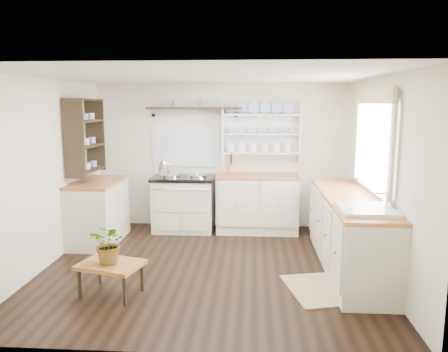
{
  "coord_description": "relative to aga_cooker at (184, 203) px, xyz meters",
  "views": [
    {
      "loc": [
        0.53,
        -5.1,
        1.99
      ],
      "look_at": [
        0.17,
        0.25,
        1.1
      ],
      "focal_mm": 35.0,
      "sensor_mm": 36.0,
      "label": 1
    }
  ],
  "objects": [
    {
      "name": "wall_right",
      "position": [
        2.56,
        -1.57,
        0.71
      ],
      "size": [
        0.02,
        3.8,
        2.3
      ],
      "primitive_type": "cube",
      "color": "beige",
      "rests_on": "ground"
    },
    {
      "name": "left_shelving",
      "position": [
        -1.28,
        -0.67,
        1.11
      ],
      "size": [
        0.28,
        0.8,
        1.05
      ],
      "primitive_type": "cube",
      "color": "black",
      "rests_on": "wall_left"
    },
    {
      "name": "kettle",
      "position": [
        -0.28,
        -0.12,
        0.6
      ],
      "size": [
        0.17,
        0.17,
        0.21
      ],
      "primitive_type": null,
      "color": "silver",
      "rests_on": "aga_cooker"
    },
    {
      "name": "floor",
      "position": [
        0.56,
        -1.57,
        -0.44
      ],
      "size": [
        4.0,
        3.8,
        0.01
      ],
      "primitive_type": "cube",
      "color": "black",
      "rests_on": "ground"
    },
    {
      "name": "belfast_sink",
      "position": [
        2.26,
        -2.22,
        0.36
      ],
      "size": [
        0.55,
        0.6,
        0.45
      ],
      "color": "white",
      "rests_on": "right_cabinets"
    },
    {
      "name": "center_table",
      "position": [
        -0.39,
        -2.41,
        -0.14
      ],
      "size": [
        0.73,
        0.6,
        0.34
      ],
      "rotation": [
        0.0,
        0.0,
        -0.27
      ],
      "color": "brown",
      "rests_on": "floor"
    },
    {
      "name": "floor_rug",
      "position": [
        1.78,
        -2.17,
        -0.43
      ],
      "size": [
        0.74,
        0.96,
        0.02
      ],
      "primitive_type": "cube",
      "rotation": [
        0.0,
        0.0,
        0.24
      ],
      "color": "#977558",
      "rests_on": "floor"
    },
    {
      "name": "potted_plant",
      "position": [
        -0.39,
        -2.41,
        0.12
      ],
      "size": [
        0.45,
        0.42,
        0.42
      ],
      "primitive_type": "imported",
      "rotation": [
        0.0,
        0.0,
        -0.26
      ],
      "color": "#3F7233",
      "rests_on": "center_table"
    },
    {
      "name": "high_shelf",
      "position": [
        0.16,
        0.21,
        1.47
      ],
      "size": [
        1.5,
        0.29,
        0.16
      ],
      "color": "black",
      "rests_on": "wall_back"
    },
    {
      "name": "wall_back",
      "position": [
        0.56,
        0.33,
        0.71
      ],
      "size": [
        4.0,
        0.02,
        2.3
      ],
      "primitive_type": "cube",
      "color": "beige",
      "rests_on": "ground"
    },
    {
      "name": "right_cabinets",
      "position": [
        2.26,
        -1.47,
        0.02
      ],
      "size": [
        0.62,
        2.43,
        0.9
      ],
      "color": "beige",
      "rests_on": "floor"
    },
    {
      "name": "utensil_crock",
      "position": [
        0.73,
        0.11,
        0.54
      ],
      "size": [
        0.12,
        0.12,
        0.14
      ],
      "primitive_type": "cylinder",
      "color": "#AC723F",
      "rests_on": "back_cabinets"
    },
    {
      "name": "wall_left",
      "position": [
        -1.44,
        -1.57,
        0.71
      ],
      "size": [
        0.02,
        3.8,
        2.3
      ],
      "primitive_type": "cube",
      "color": "beige",
      "rests_on": "ground"
    },
    {
      "name": "plate_rack",
      "position": [
        1.21,
        0.29,
        1.11
      ],
      "size": [
        1.2,
        0.22,
        0.9
      ],
      "color": "white",
      "rests_on": "wall_back"
    },
    {
      "name": "left_cabinets",
      "position": [
        -1.14,
        -0.67,
        0.02
      ],
      "size": [
        0.62,
        1.13,
        0.9
      ],
      "color": "beige",
      "rests_on": "floor"
    },
    {
      "name": "aga_cooker",
      "position": [
        0.0,
        0.0,
        0.0
      ],
      "size": [
        0.97,
        0.67,
        0.89
      ],
      "color": "beige",
      "rests_on": "floor"
    },
    {
      "name": "window",
      "position": [
        2.51,
        -1.42,
        1.12
      ],
      "size": [
        0.08,
        1.55,
        1.22
      ],
      "color": "white",
      "rests_on": "wall_right"
    },
    {
      "name": "ceiling",
      "position": [
        0.56,
        -1.57,
        1.86
      ],
      "size": [
        4.0,
        3.8,
        0.01
      ],
      "primitive_type": "cube",
      "color": "white",
      "rests_on": "wall_back"
    },
    {
      "name": "back_cabinets",
      "position": [
        1.16,
        0.03,
        0.02
      ],
      "size": [
        1.27,
        0.63,
        0.9
      ],
      "color": "beige",
      "rests_on": "floor"
    }
  ]
}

